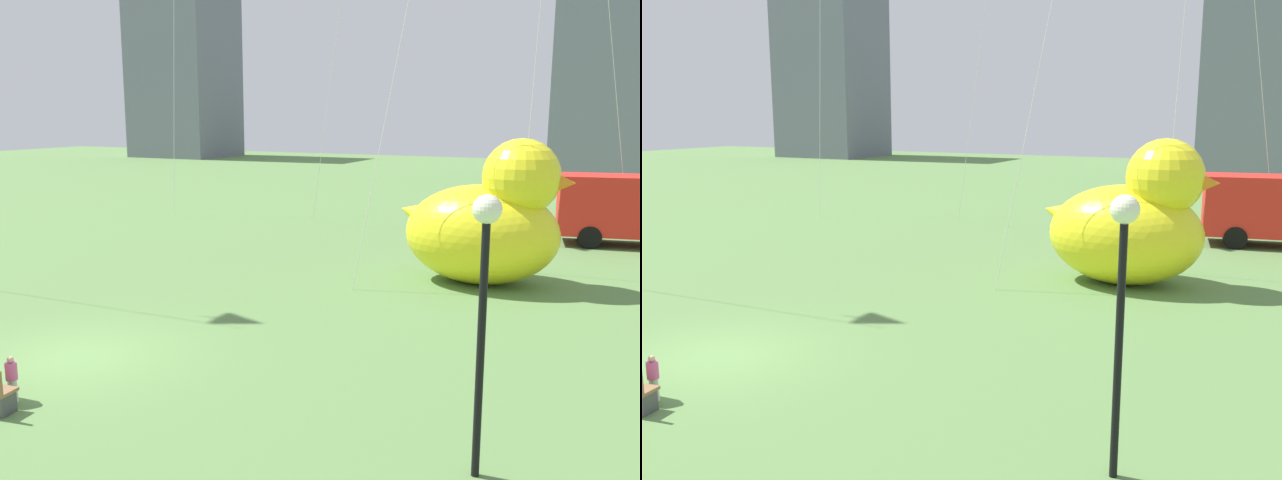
{
  "view_description": "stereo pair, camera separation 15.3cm",
  "coord_description": "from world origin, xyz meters",
  "views": [
    {
      "loc": [
        11.16,
        -10.58,
        5.38
      ],
      "look_at": [
        4.12,
        3.91,
        2.33
      ],
      "focal_mm": 38.24,
      "sensor_mm": 36.0,
      "label": 1
    },
    {
      "loc": [
        11.3,
        -10.52,
        5.38
      ],
      "look_at": [
        4.12,
        3.91,
        2.33
      ],
      "focal_mm": 38.24,
      "sensor_mm": 36.0,
      "label": 2
    }
  ],
  "objects": [
    {
      "name": "giant_inflatable_duck",
      "position": [
        6.68,
        10.64,
        1.96
      ],
      "size": [
        5.55,
        3.56,
        4.6
      ],
      "color": "yellow",
      "rests_on": "ground"
    },
    {
      "name": "city_skyline",
      "position": [
        0.13,
        61.14,
        13.36
      ],
      "size": [
        86.77,
        16.33,
        38.17
      ],
      "color": "slate",
      "rests_on": "ground"
    },
    {
      "name": "ground_plane",
      "position": [
        0.0,
        0.0,
        0.0
      ],
      "size": [
        140.0,
        140.0,
        0.0
      ],
      "primitive_type": "plane",
      "color": "#5A8145"
    },
    {
      "name": "box_truck",
      "position": [
        10.53,
        19.38,
        1.44
      ],
      "size": [
        6.16,
        3.27,
        2.85
      ],
      "color": "red",
      "rests_on": "ground"
    },
    {
      "name": "lamppost",
      "position": [
        9.15,
        -1.11,
        3.13
      ],
      "size": [
        0.42,
        0.42,
        4.25
      ],
      "color": "black",
      "rests_on": "ground"
    },
    {
      "name": "person_child",
      "position": [
        0.69,
        -2.27,
        0.49
      ],
      "size": [
        0.22,
        0.22,
        0.89
      ],
      "color": "silver",
      "rests_on": "ground"
    }
  ]
}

